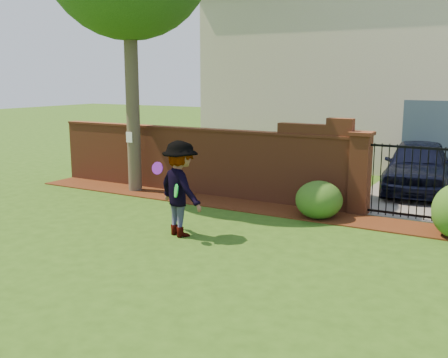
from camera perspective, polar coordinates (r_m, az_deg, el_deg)
The scene contains 13 objects.
ground at distance 9.82m, azimuth -5.87°, elevation -7.22°, with size 80.00×80.00×0.01m, color #294D13.
mulch_bed at distance 13.01m, azimuth -0.73°, elevation -2.52°, with size 11.10×1.08×0.03m, color #3C1A0A.
brick_wall at distance 13.93m, azimuth -3.12°, elevation 2.19°, with size 8.70×0.31×2.16m.
pillar_left at distance 12.15m, azimuth 14.65°, elevation 0.68°, with size 0.50×0.50×1.88m.
iron_gate at distance 11.93m, azimuth 19.72°, elevation -0.29°, with size 1.78×0.03×1.60m.
driveway at distance 15.98m, azimuth 22.09°, elevation -0.83°, with size 3.20×8.00×0.01m, color #65625E.
house at distance 20.06m, azimuth 17.19°, elevation 10.82°, with size 12.40×6.40×6.30m.
car at distance 14.96m, azimuth 20.35°, elevation 1.24°, with size 1.65×4.11×1.40m, color black.
paper_notice at distance 14.17m, azimuth -10.32°, elevation 4.51°, with size 0.20×0.01×0.28m, color white.
shrub_left at distance 11.64m, azimuth 10.33°, elevation -2.26°, with size 1.03×1.03×0.84m, color #1F5118.
man at distance 10.14m, azimuth -4.97°, elevation -1.10°, with size 1.21×0.70×1.88m, color gray.
frisbee_purple at distance 10.27m, azimuth -7.28°, elevation 1.18°, with size 0.25×0.25×0.02m, color purple.
frisbee_green at distance 9.79m, azimuth -5.25°, elevation -1.29°, with size 0.26×0.26×0.02m, color green.
Camera 1 is at (5.47, -7.56, 3.05)m, focal length 41.84 mm.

